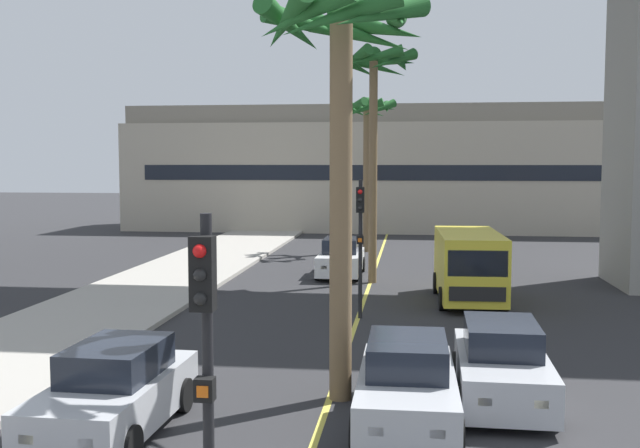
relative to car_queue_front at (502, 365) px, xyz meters
name	(u,v)px	position (x,y,z in m)	size (l,w,h in m)	color
lane_stripe_center	(359,314)	(-3.38, 8.14, -0.72)	(0.14, 56.00, 0.01)	#DBCC4C
pier_building_backdrop	(389,169)	(-3.38, 37.78, 3.48)	(36.35, 8.04, 8.52)	#BCB29E
car_queue_front	(502,365)	(0.00, 0.00, 0.00)	(1.91, 4.14, 1.56)	#B7BABF
car_queue_second	(115,392)	(-6.90, -2.60, 0.00)	(1.92, 4.14, 1.56)	#B7BABF
car_queue_third	(407,386)	(-1.84, -1.62, 0.00)	(1.84, 4.10, 1.56)	#B7BABF
car_queue_fourth	(341,259)	(-4.70, 15.83, 0.00)	(1.84, 4.10, 1.56)	white
delivery_van	(469,264)	(0.13, 10.55, 0.57)	(2.27, 5.30, 2.36)	yellow
traffic_light_median_near	(206,358)	(-3.88, -7.43, 1.99)	(0.24, 0.37, 4.20)	black
traffic_light_median_far	(360,229)	(-3.32, 7.42, 1.99)	(0.24, 0.37, 4.20)	black
palm_tree_near_median	(374,84)	(-3.29, 14.19, 6.97)	(3.49, 3.48, 9.13)	brown
palm_tree_mid_median	(340,74)	(-3.19, -0.27, 5.70)	(3.43, 3.47, 7.99)	brown
palm_tree_far_median	(367,128)	(-4.18, 24.31, 5.79)	(3.23, 3.21, 8.08)	brown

